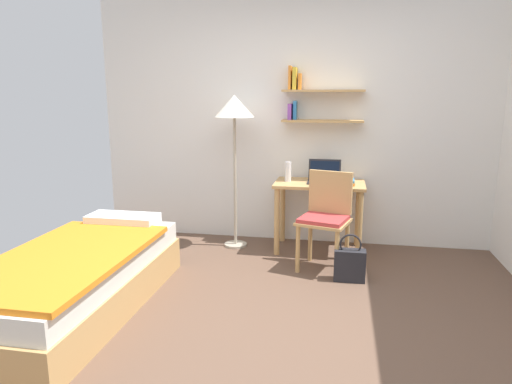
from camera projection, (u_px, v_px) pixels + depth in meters
ground_plane at (270, 327)px, 3.19m from camera, size 5.28×5.28×0.00m
wall_back at (300, 122)px, 4.86m from camera, size 4.40×0.27×2.60m
bed at (77, 280)px, 3.40m from camera, size 0.90×1.98×0.54m
desk at (319, 197)px, 4.66m from camera, size 0.90×0.54×0.72m
desk_chair at (326, 215)px, 4.19m from camera, size 0.52×0.50×0.90m
standing_lamp at (234, 114)px, 4.61m from camera, size 0.40×0.40×1.59m
laptop at (324, 177)px, 4.63m from camera, size 0.33×0.23×0.23m
water_bottle at (288, 172)px, 4.68m from camera, size 0.07×0.07×0.20m
book_stack at (347, 182)px, 4.53m from camera, size 0.15×0.23×0.05m
handbag at (350, 264)px, 3.96m from camera, size 0.27×0.13×0.42m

